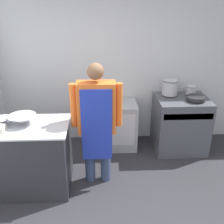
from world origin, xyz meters
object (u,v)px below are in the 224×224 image
Objects in this scene: sauce_pot at (191,90)px; mixing_bowl at (23,120)px; person_cook at (97,118)px; stock_pot at (170,87)px; stove at (180,123)px; fridge_unit at (115,125)px; saute_pan at (196,98)px.

mixing_bowl is at bearing -158.06° from sauce_pot.
person_cook is 10.35× the size of sauce_pot.
stock_pot is at bearing 38.75° from person_cook.
stove is 2.54m from mixing_bowl.
stove is at bearing 30.96° from person_cook.
stove reaches higher than fridge_unit.
sauce_pot is at bearing 31.78° from person_cook.
saute_pan reaches higher than stove.
stove is 0.65m from stock_pot.
stock_pot is 0.45m from saute_pan.
fridge_unit is 1.40m from sauce_pot.
person_cook reaches higher than stock_pot.
mixing_bowl is (-2.33, -0.87, 0.53)m from stove.
sauce_pot reaches higher than saute_pan.
fridge_unit is 1.13m from stock_pot.
fridge_unit is 1.69m from mixing_bowl.
person_cook reaches higher than stove.
mixing_bowl is 2.36m from stock_pot.
mixing_bowl reaches higher than saute_pan.
person_cook is at bearing -107.41° from fridge_unit.
fridge_unit is 4.86× the size of sauce_pot.
stove is 0.55m from saute_pan.
fridge_unit is at bearing 72.59° from person_cook.
fridge_unit is 2.26× the size of mixing_bowl.
stock_pot is (2.14, 1.00, 0.08)m from mixing_bowl.
mixing_bowl is 2.60m from saute_pan.
person_cook is (-1.39, -0.83, 0.51)m from stove.
person_cook is (-0.30, -0.95, 0.57)m from fridge_unit.
sauce_pot is at bearing 0.69° from fridge_unit.
sauce_pot reaches higher than fridge_unit.
stock_pot is (0.90, 0.02, 0.67)m from fridge_unit.
stove is 1.10m from fridge_unit.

